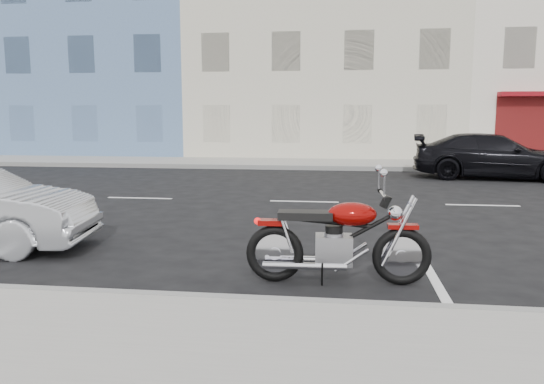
# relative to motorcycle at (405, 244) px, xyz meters

# --- Properties ---
(ground) EXTENTS (120.00, 120.00, 0.00)m
(ground) POSITION_rel_motorcycle_xyz_m (0.41, 5.92, -0.51)
(ground) COLOR black
(ground) RESTS_ON ground
(sidewalk_far) EXTENTS (80.00, 3.40, 0.15)m
(sidewalk_far) POSITION_rel_motorcycle_xyz_m (-4.59, 14.62, -0.43)
(sidewalk_far) COLOR gray
(sidewalk_far) RESTS_ON ground
(curb_far) EXTENTS (80.00, 0.12, 0.16)m
(curb_far) POSITION_rel_motorcycle_xyz_m (-4.59, 12.92, -0.43)
(curb_far) COLOR gray
(curb_far) RESTS_ON ground
(bldg_blue) EXTENTS (12.00, 12.00, 13.00)m
(bldg_blue) POSITION_rel_motorcycle_xyz_m (-13.59, 22.22, 5.99)
(bldg_blue) COLOR #54739E
(bldg_blue) RESTS_ON ground
(bldg_cream) EXTENTS (12.00, 12.00, 11.50)m
(bldg_cream) POSITION_rel_motorcycle_xyz_m (-1.59, 22.22, 5.24)
(bldg_cream) COLOR beige
(bldg_cream) RESTS_ON ground
(motorcycle) EXTENTS (2.23, 0.74, 1.12)m
(motorcycle) POSITION_rel_motorcycle_xyz_m (0.00, 0.00, 0.00)
(motorcycle) COLOR black
(motorcycle) RESTS_ON ground
(car_far) EXTENTS (5.09, 2.59, 1.42)m
(car_far) POSITION_rel_motorcycle_xyz_m (4.00, 11.13, 0.20)
(car_far) COLOR black
(car_far) RESTS_ON ground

